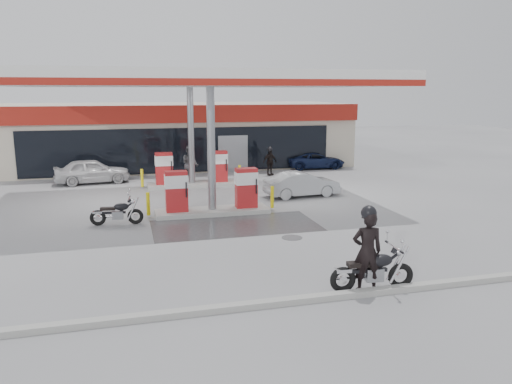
# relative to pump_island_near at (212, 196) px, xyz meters

# --- Properties ---
(ground) EXTENTS (90.00, 90.00, 0.00)m
(ground) POSITION_rel_pump_island_near_xyz_m (0.00, -2.00, -0.71)
(ground) COLOR gray
(ground) RESTS_ON ground
(wet_patch) EXTENTS (6.00, 3.00, 0.00)m
(wet_patch) POSITION_rel_pump_island_near_xyz_m (0.50, -2.00, -0.71)
(wet_patch) COLOR #4C4C4F
(wet_patch) RESTS_ON ground
(drain_cover) EXTENTS (0.70, 0.70, 0.01)m
(drain_cover) POSITION_rel_pump_island_near_xyz_m (2.00, -4.00, -0.71)
(drain_cover) COLOR #38383A
(drain_cover) RESTS_ON ground
(kerb) EXTENTS (28.00, 0.25, 0.15)m
(kerb) POSITION_rel_pump_island_near_xyz_m (0.00, -9.00, -0.64)
(kerb) COLOR gray
(kerb) RESTS_ON ground
(store_building) EXTENTS (22.00, 8.22, 4.00)m
(store_building) POSITION_rel_pump_island_near_xyz_m (0.01, 13.94, 1.30)
(store_building) COLOR beige
(store_building) RESTS_ON ground
(canopy) EXTENTS (16.00, 10.02, 5.51)m
(canopy) POSITION_rel_pump_island_near_xyz_m (0.00, 3.00, 4.56)
(canopy) COLOR silver
(canopy) RESTS_ON ground
(pump_island_near) EXTENTS (5.14, 1.30, 1.78)m
(pump_island_near) POSITION_rel_pump_island_near_xyz_m (0.00, 0.00, 0.00)
(pump_island_near) COLOR #9E9E99
(pump_island_near) RESTS_ON ground
(pump_island_far) EXTENTS (5.14, 1.30, 1.78)m
(pump_island_far) POSITION_rel_pump_island_near_xyz_m (0.00, 6.00, 0.00)
(pump_island_far) COLOR #9E9E99
(pump_island_far) RESTS_ON ground
(main_motorcycle) EXTENTS (2.16, 0.83, 1.11)m
(main_motorcycle) POSITION_rel_pump_island_near_xyz_m (2.49, -8.74, -0.22)
(main_motorcycle) COLOR black
(main_motorcycle) RESTS_ON ground
(biker_main) EXTENTS (0.81, 0.60, 2.02)m
(biker_main) POSITION_rel_pump_island_near_xyz_m (2.29, -8.73, 0.30)
(biker_main) COLOR black
(biker_main) RESTS_ON ground
(parked_motorcycle) EXTENTS (1.92, 0.74, 0.99)m
(parked_motorcycle) POSITION_rel_pump_island_near_xyz_m (-3.64, -0.80, -0.27)
(parked_motorcycle) COLOR black
(parked_motorcycle) RESTS_ON ground
(sedan_white) EXTENTS (4.01, 2.01, 1.31)m
(sedan_white) POSITION_rel_pump_island_near_xyz_m (-5.00, 8.20, -0.05)
(sedan_white) COLOR silver
(sedan_white) RESTS_ON ground
(attendant) EXTENTS (1.09, 1.20, 2.01)m
(attendant) POSITION_rel_pump_island_near_xyz_m (0.05, 7.00, 0.29)
(attendant) COLOR #56575B
(attendant) RESTS_ON ground
(hatchback_silver) EXTENTS (3.58, 1.52, 1.15)m
(hatchback_silver) POSITION_rel_pump_island_near_xyz_m (4.60, 2.20, -0.14)
(hatchback_silver) COLOR #9B9FA3
(hatchback_silver) RESTS_ON ground
(parked_car_left) EXTENTS (4.73, 2.98, 1.28)m
(parked_car_left) POSITION_rel_pump_island_near_xyz_m (-10.00, 12.00, -0.07)
(parked_car_left) COLOR black
(parked_car_left) RESTS_ON ground
(parked_car_right) EXTENTS (3.74, 1.87, 1.02)m
(parked_car_right) POSITION_rel_pump_island_near_xyz_m (8.34, 10.00, -0.20)
(parked_car_right) COLOR #131E42
(parked_car_right) RESTS_ON ground
(biker_walking) EXTENTS (1.00, 0.67, 1.57)m
(biker_walking) POSITION_rel_pump_island_near_xyz_m (4.81, 8.20, 0.07)
(biker_walking) COLOR black
(biker_walking) RESTS_ON ground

